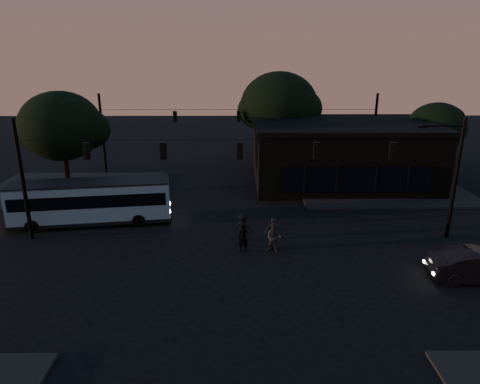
{
  "coord_description": "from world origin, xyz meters",
  "views": [
    {
      "loc": [
        -0.21,
        -20.62,
        10.94
      ],
      "look_at": [
        0.0,
        4.0,
        3.0
      ],
      "focal_mm": 32.0,
      "sensor_mm": 36.0,
      "label": 1
    }
  ],
  "objects_px": {
    "building": "(341,153)",
    "car": "(480,266)",
    "pedestrian_c": "(273,233)",
    "bus": "(91,200)",
    "pedestrian_d": "(243,227)",
    "pedestrian_b": "(274,238)",
    "pedestrian_a": "(243,238)"
  },
  "relations": [
    {
      "from": "pedestrian_c",
      "to": "pedestrian_d",
      "type": "bearing_deg",
      "value": -40.85
    },
    {
      "from": "pedestrian_d",
      "to": "building",
      "type": "bearing_deg",
      "value": -100.13
    },
    {
      "from": "car",
      "to": "pedestrian_c",
      "type": "relative_size",
      "value": 2.58
    },
    {
      "from": "pedestrian_a",
      "to": "bus",
      "type": "bearing_deg",
      "value": 153.73
    },
    {
      "from": "building",
      "to": "pedestrian_b",
      "type": "bearing_deg",
      "value": -116.78
    },
    {
      "from": "building",
      "to": "bus",
      "type": "distance_m",
      "value": 21.19
    },
    {
      "from": "building",
      "to": "pedestrian_a",
      "type": "distance_m",
      "value": 16.63
    },
    {
      "from": "car",
      "to": "pedestrian_d",
      "type": "height_order",
      "value": "pedestrian_d"
    },
    {
      "from": "car",
      "to": "pedestrian_d",
      "type": "distance_m",
      "value": 12.85
    },
    {
      "from": "building",
      "to": "pedestrian_b",
      "type": "relative_size",
      "value": 8.65
    },
    {
      "from": "bus",
      "to": "pedestrian_d",
      "type": "bearing_deg",
      "value": -24.19
    },
    {
      "from": "car",
      "to": "pedestrian_b",
      "type": "xyz_separation_m",
      "value": [
        -10.1,
        3.38,
        0.08
      ]
    },
    {
      "from": "building",
      "to": "bus",
      "type": "relative_size",
      "value": 1.45
    },
    {
      "from": "bus",
      "to": "pedestrian_c",
      "type": "relative_size",
      "value": 5.59
    },
    {
      "from": "building",
      "to": "car",
      "type": "distance_m",
      "value": 17.76
    },
    {
      "from": "building",
      "to": "pedestrian_a",
      "type": "bearing_deg",
      "value": -122.3
    },
    {
      "from": "building",
      "to": "pedestrian_a",
      "type": "xyz_separation_m",
      "value": [
        -8.83,
        -13.97,
        -1.85
      ]
    },
    {
      "from": "bus",
      "to": "pedestrian_b",
      "type": "bearing_deg",
      "value": -29.21
    },
    {
      "from": "bus",
      "to": "pedestrian_c",
      "type": "xyz_separation_m",
      "value": [
        11.89,
        -4.09,
        -0.69
      ]
    },
    {
      "from": "building",
      "to": "bus",
      "type": "xyz_separation_m",
      "value": [
        -18.94,
        -9.44,
        -1.06
      ]
    },
    {
      "from": "bus",
      "to": "pedestrian_d",
      "type": "relative_size",
      "value": 6.09
    },
    {
      "from": "bus",
      "to": "pedestrian_b",
      "type": "relative_size",
      "value": 5.98
    },
    {
      "from": "bus",
      "to": "pedestrian_a",
      "type": "bearing_deg",
      "value": -32.21
    },
    {
      "from": "bus",
      "to": "pedestrian_d",
      "type": "xyz_separation_m",
      "value": [
        10.14,
        -2.92,
        -0.77
      ]
    },
    {
      "from": "pedestrian_d",
      "to": "bus",
      "type": "bearing_deg",
      "value": 9.23
    },
    {
      "from": "car",
      "to": "pedestrian_a",
      "type": "height_order",
      "value": "pedestrian_a"
    },
    {
      "from": "building",
      "to": "pedestrian_a",
      "type": "relative_size",
      "value": 8.98
    },
    {
      "from": "building",
      "to": "pedestrian_b",
      "type": "height_order",
      "value": "building"
    },
    {
      "from": "car",
      "to": "building",
      "type": "bearing_deg",
      "value": 13.64
    },
    {
      "from": "bus",
      "to": "pedestrian_c",
      "type": "height_order",
      "value": "bus"
    },
    {
      "from": "pedestrian_b",
      "to": "pedestrian_d",
      "type": "height_order",
      "value": "pedestrian_b"
    },
    {
      "from": "pedestrian_c",
      "to": "pedestrian_b",
      "type": "bearing_deg",
      "value": 80.51
    }
  ]
}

